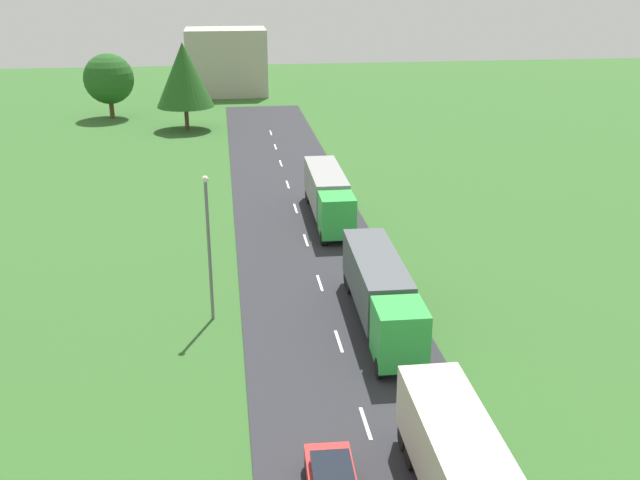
{
  "coord_description": "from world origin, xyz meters",
  "views": [
    {
      "loc": [
        -5.51,
        -7.75,
        18.71
      ],
      "look_at": [
        0.07,
        34.07,
        2.75
      ],
      "focal_mm": 41.15,
      "sensor_mm": 36.0,
      "label": 1
    }
  ],
  "objects_px": {
    "truck_third": "(328,194)",
    "tree_pine": "(184,75)",
    "distant_building": "(227,62)",
    "tree_oak": "(109,79)",
    "truck_second": "(381,291)",
    "lamppost_second": "(209,242)"
  },
  "relations": [
    {
      "from": "truck_third",
      "to": "tree_oak",
      "type": "height_order",
      "value": "tree_oak"
    },
    {
      "from": "tree_pine",
      "to": "lamppost_second",
      "type": "bearing_deg",
      "value": -86.39
    },
    {
      "from": "truck_second",
      "to": "lamppost_second",
      "type": "relative_size",
      "value": 1.47
    },
    {
      "from": "truck_second",
      "to": "distant_building",
      "type": "relative_size",
      "value": 1.03
    },
    {
      "from": "truck_third",
      "to": "distant_building",
      "type": "bearing_deg",
      "value": 96.47
    },
    {
      "from": "tree_oak",
      "to": "distant_building",
      "type": "height_order",
      "value": "distant_building"
    },
    {
      "from": "tree_oak",
      "to": "distant_building",
      "type": "xyz_separation_m",
      "value": [
        15.1,
        16.49,
        -0.13
      ]
    },
    {
      "from": "tree_oak",
      "to": "tree_pine",
      "type": "distance_m",
      "value": 13.15
    },
    {
      "from": "lamppost_second",
      "to": "tree_pine",
      "type": "relative_size",
      "value": 0.82
    },
    {
      "from": "truck_second",
      "to": "truck_third",
      "type": "xyz_separation_m",
      "value": [
        -0.31,
        17.96,
        0.04
      ]
    },
    {
      "from": "tree_pine",
      "to": "truck_second",
      "type": "bearing_deg",
      "value": -76.87
    },
    {
      "from": "tree_oak",
      "to": "distant_building",
      "type": "relative_size",
      "value": 0.69
    },
    {
      "from": "truck_second",
      "to": "distant_building",
      "type": "distance_m",
      "value": 78.4
    },
    {
      "from": "lamppost_second",
      "to": "tree_pine",
      "type": "distance_m",
      "value": 51.1
    },
    {
      "from": "tree_pine",
      "to": "distant_building",
      "type": "distance_m",
      "value": 25.66
    },
    {
      "from": "tree_oak",
      "to": "distant_building",
      "type": "bearing_deg",
      "value": 47.53
    },
    {
      "from": "truck_second",
      "to": "tree_pine",
      "type": "bearing_deg",
      "value": 103.13
    },
    {
      "from": "truck_second",
      "to": "truck_third",
      "type": "relative_size",
      "value": 1.0
    },
    {
      "from": "truck_second",
      "to": "distant_building",
      "type": "xyz_separation_m",
      "value": [
        -7.12,
        78.03,
        2.76
      ]
    },
    {
      "from": "truck_third",
      "to": "tree_pine",
      "type": "relative_size",
      "value": 1.19
    },
    {
      "from": "tree_pine",
      "to": "truck_third",
      "type": "bearing_deg",
      "value": -71.01
    },
    {
      "from": "truck_third",
      "to": "tree_oak",
      "type": "bearing_deg",
      "value": 116.69
    }
  ]
}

